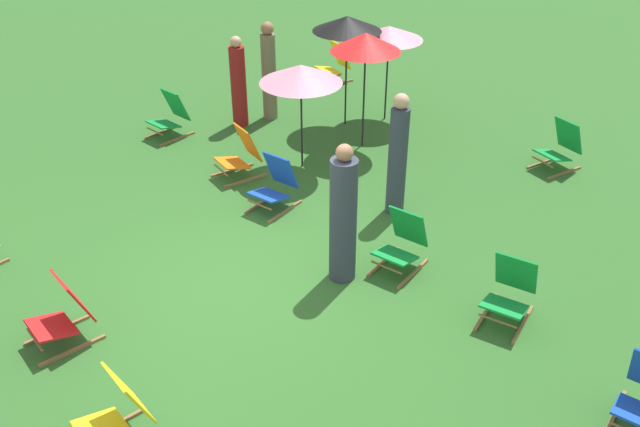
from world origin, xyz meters
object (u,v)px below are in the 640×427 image
(deckchair_3, at_px, (560,147))
(umbrella_2, at_px, (301,74))
(deckchair_1, at_px, (402,243))
(deckchair_8, at_px, (275,185))
(deckchair_13, at_px, (240,155))
(deckchair_7, at_px, (510,292))
(umbrella_0, at_px, (366,42))
(person_3, at_px, (343,218))
(deckchair_5, at_px, (117,414))
(deckchair_12, at_px, (334,64))
(deckchair_0, at_px, (63,314))
(person_1, at_px, (238,84))
(umbrella_1, at_px, (347,24))
(umbrella_3, at_px, (389,33))
(person_0, at_px, (269,72))
(person_2, at_px, (398,157))
(deckchair_6, at_px, (170,116))

(deckchair_3, height_order, umbrella_2, umbrella_2)
(deckchair_1, distance_m, deckchair_8, 2.28)
(deckchair_13, distance_m, umbrella_2, 1.59)
(deckchair_7, relative_size, deckchair_8, 1.03)
(deckchair_13, distance_m, umbrella_0, 2.71)
(deckchair_13, xyz_separation_m, person_3, (3.01, -0.72, 0.50))
(deckchair_5, height_order, deckchair_12, same)
(deckchair_1, relative_size, deckchair_3, 0.99)
(deckchair_0, xyz_separation_m, deckchair_7, (3.15, 3.90, 0.00))
(deckchair_12, distance_m, person_1, 2.90)
(deckchair_7, bearing_deg, umbrella_2, 154.03)
(deckchair_12, height_order, umbrella_1, umbrella_1)
(umbrella_3, xyz_separation_m, person_0, (-1.52, -1.53, -0.75))
(deckchair_8, bearing_deg, person_0, 131.33)
(person_0, bearing_deg, deckchair_13, -67.40)
(deckchair_7, distance_m, person_0, 6.60)
(person_1, bearing_deg, deckchair_0, 2.44)
(deckchair_7, xyz_separation_m, deckchair_8, (-3.77, -0.34, 0.00))
(person_1, xyz_separation_m, person_2, (4.00, -0.25, 0.10))
(umbrella_2, xyz_separation_m, person_2, (1.98, 0.03, -0.70))
(deckchair_12, bearing_deg, umbrella_1, -28.99)
(deckchair_0, bearing_deg, umbrella_3, 107.09)
(deckchair_0, height_order, deckchair_12, same)
(umbrella_2, xyz_separation_m, person_0, (-1.88, 0.89, -0.70))
(person_0, distance_m, person_2, 3.96)
(deckchair_6, height_order, person_1, person_1)
(deckchair_1, distance_m, person_2, 1.50)
(deckchair_6, xyz_separation_m, umbrella_1, (1.77, 2.63, 1.50))
(deckchair_1, xyz_separation_m, deckchair_6, (-5.45, 0.06, 0.00))
(umbrella_1, xyz_separation_m, person_1, (-1.30, -1.43, -1.08))
(person_1, distance_m, person_3, 4.99)
(deckchair_13, relative_size, person_3, 0.45)
(umbrella_0, bearing_deg, umbrella_1, 152.94)
(deckchair_7, xyz_separation_m, umbrella_2, (-4.47, 0.82, 1.22))
(deckchair_8, distance_m, umbrella_1, 3.54)
(deckchair_8, xyz_separation_m, umbrella_1, (-1.41, 2.88, 1.50))
(umbrella_2, height_order, umbrella_3, umbrella_3)
(deckchair_13, distance_m, person_2, 2.64)
(umbrella_2, relative_size, umbrella_3, 0.98)
(deckchair_7, bearing_deg, deckchair_5, -124.80)
(umbrella_0, xyz_separation_m, umbrella_3, (-0.50, 1.14, -0.20))
(person_1, bearing_deg, person_0, 136.25)
(deckchair_7, height_order, umbrella_1, umbrella_1)
(person_3, bearing_deg, umbrella_0, 71.13)
(person_0, height_order, person_3, person_3)
(deckchair_3, xyz_separation_m, person_0, (-4.79, -2.10, 0.52))
(umbrella_3, bearing_deg, deckchair_6, -122.52)
(person_3, bearing_deg, person_1, 98.47)
(deckchair_0, relative_size, umbrella_2, 0.48)
(deckchair_6, relative_size, person_2, 0.46)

